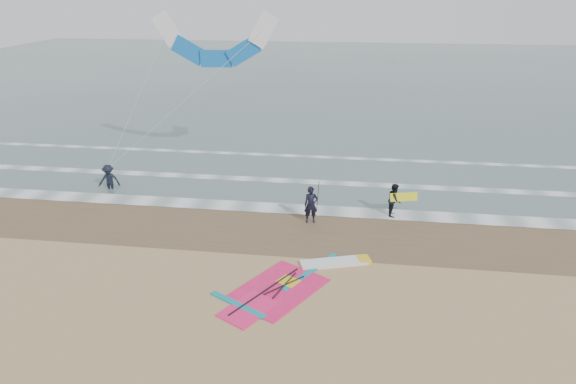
# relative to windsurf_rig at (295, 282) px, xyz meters

# --- Properties ---
(ground) EXTENTS (120.00, 120.00, 0.00)m
(ground) POSITION_rel_windsurf_rig_xyz_m (-0.13, -1.65, -0.04)
(ground) COLOR tan
(ground) RESTS_ON ground
(sea_water) EXTENTS (120.00, 80.00, 0.02)m
(sea_water) POSITION_rel_windsurf_rig_xyz_m (-0.13, 46.35, -0.02)
(sea_water) COLOR #47605E
(sea_water) RESTS_ON ground
(wet_sand_band) EXTENTS (120.00, 5.00, 0.01)m
(wet_sand_band) POSITION_rel_windsurf_rig_xyz_m (-0.13, 4.35, -0.03)
(wet_sand_band) COLOR brown
(wet_sand_band) RESTS_ON ground
(foam_waterline) EXTENTS (120.00, 9.15, 0.02)m
(foam_waterline) POSITION_rel_windsurf_rig_xyz_m (-0.13, 8.79, -0.01)
(foam_waterline) COLOR white
(foam_waterline) RESTS_ON ground
(windsurf_rig) EXTENTS (5.66, 5.36, 0.14)m
(windsurf_rig) POSITION_rel_windsurf_rig_xyz_m (0.00, 0.00, 0.00)
(windsurf_rig) COLOR white
(windsurf_rig) RESTS_ON ground
(person_standing) EXTENTS (0.70, 0.53, 1.72)m
(person_standing) POSITION_rel_windsurf_rig_xyz_m (0.07, 5.24, 0.83)
(person_standing) COLOR black
(person_standing) RESTS_ON ground
(person_walking) EXTENTS (0.70, 0.84, 1.58)m
(person_walking) POSITION_rel_windsurf_rig_xyz_m (3.87, 6.53, 0.75)
(person_walking) COLOR black
(person_walking) RESTS_ON ground
(person_wading) EXTENTS (1.20, 0.79, 1.73)m
(person_wading) POSITION_rel_windsurf_rig_xyz_m (-10.89, 7.82, 0.83)
(person_wading) COLOR black
(person_wading) RESTS_ON ground
(held_pole) EXTENTS (0.17, 0.86, 1.82)m
(held_pole) POSITION_rel_windsurf_rig_xyz_m (0.37, 5.24, 1.23)
(held_pole) COLOR black
(held_pole) RESTS_ON ground
(carried_kiteboard) EXTENTS (1.30, 0.51, 0.39)m
(carried_kiteboard) POSITION_rel_windsurf_rig_xyz_m (4.27, 6.43, 0.96)
(carried_kiteboard) COLOR yellow
(carried_kiteboard) RESTS_ON ground
(surf_kite) EXTENTS (8.50, 4.41, 7.74)m
(surf_kite) POSITION_rel_windsurf_rig_xyz_m (-5.93, 12.08, 7.08)
(surf_kite) COLOR white
(surf_kite) RESTS_ON ground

